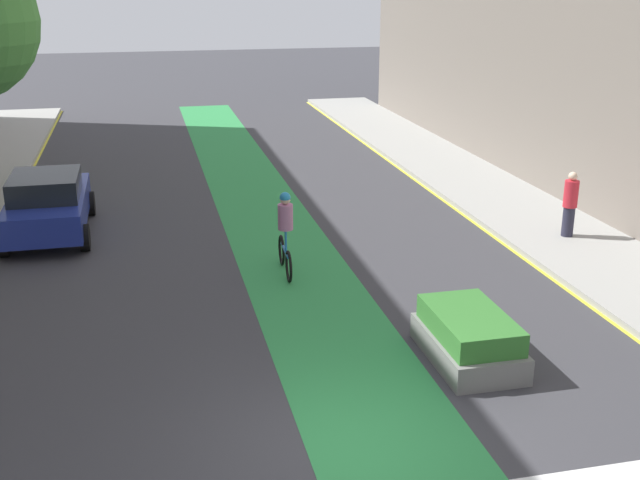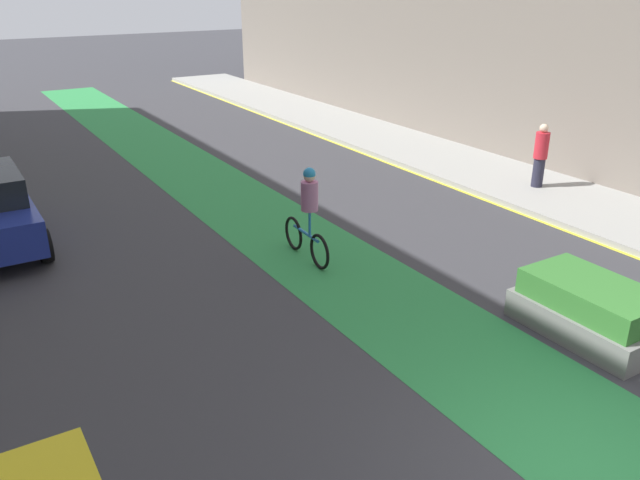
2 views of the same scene
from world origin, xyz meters
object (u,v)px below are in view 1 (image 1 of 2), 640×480
Objects in this scene: car_blue_left_far at (48,204)px; pedestrian_sidewalk_right_a at (570,204)px; cyclist_in_lane at (285,232)px; median_planter at (469,338)px.

car_blue_left_far is 2.65× the size of pedestrian_sidewalk_right_a.
median_planter is (2.25, -4.58, -0.57)m from cyclist_in_lane.
median_planter is at bearing -132.74° from pedestrian_sidewalk_right_a.
car_blue_left_far is 11.36m from median_planter.
cyclist_in_lane is 1.17× the size of pedestrian_sidewalk_right_a.
pedestrian_sidewalk_right_a reaches higher than median_planter.
median_planter is at bearing -48.97° from car_blue_left_far.
cyclist_in_lane is 5.13m from median_planter.
cyclist_in_lane is 7.07m from pedestrian_sidewalk_right_a.
pedestrian_sidewalk_right_a is at bearing 4.93° from cyclist_in_lane.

